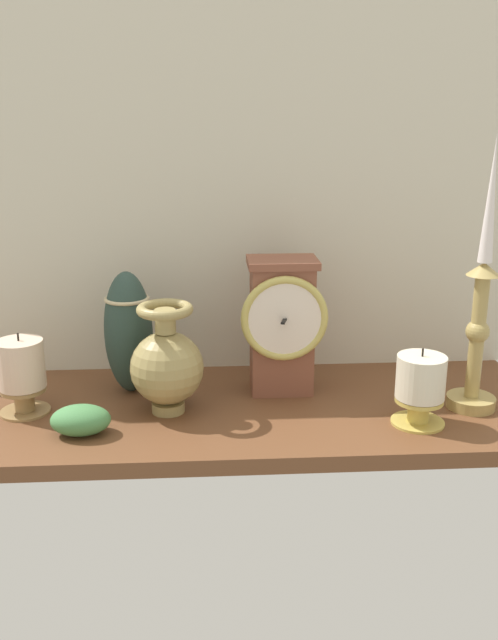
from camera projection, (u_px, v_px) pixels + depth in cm
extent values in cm
cube|color=brown|center=(231.00, 412.00, 110.05)|extent=(100.00, 36.00, 2.40)
cube|color=beige|center=(226.00, 185.00, 118.01)|extent=(120.00, 2.00, 65.00)
cube|color=brown|center=(282.00, 329.00, 112.97)|extent=(9.92, 7.34, 21.01)
cube|color=brown|center=(282.00, 262.00, 109.77)|extent=(11.11, 8.22, 1.20)
torus|color=tan|center=(285.00, 319.00, 108.22)|extent=(13.76, 1.25, 13.76)
cylinder|color=white|center=(285.00, 319.00, 108.13)|extent=(11.51, 0.40, 11.51)
cube|color=black|center=(285.00, 320.00, 107.84)|extent=(1.77, 4.37, 0.30)
cylinder|color=tan|center=(471.00, 402.00, 108.73)|extent=(7.51, 7.51, 1.80)
cylinder|color=tan|center=(477.00, 338.00, 105.68)|extent=(2.26, 2.26, 19.39)
sphere|color=tan|center=(478.00, 331.00, 105.40)|extent=(3.61, 3.61, 3.61)
cone|color=tan|center=(484.00, 269.00, 102.60)|extent=(5.05, 5.05, 2.00)
cone|color=white|center=(491.00, 199.00, 99.64)|extent=(2.16, 2.16, 18.51)
cylinder|color=#A08D54|center=(168.00, 407.00, 107.19)|extent=(5.05, 5.05, 1.60)
sphere|color=#A08D54|center=(167.00, 368.00, 105.34)|extent=(11.22, 11.22, 11.22)
cylinder|color=#A08D54|center=(165.00, 321.00, 103.20)|extent=(3.14, 3.14, 3.59)
torus|color=#A08D54|center=(165.00, 309.00, 102.68)|extent=(8.46, 8.46, 1.53)
cylinder|color=gold|center=(418.00, 411.00, 102.83)|extent=(3.16, 3.16, 3.77)
cylinder|color=gold|center=(418.00, 421.00, 103.26)|extent=(7.91, 7.91, 0.80)
cylinder|color=gold|center=(419.00, 400.00, 102.29)|extent=(7.12, 7.12, 0.60)
cylinder|color=beige|center=(421.00, 377.00, 101.25)|extent=(7.22, 7.22, 6.38)
cylinder|color=black|center=(423.00, 352.00, 100.16)|extent=(0.30, 0.30, 1.20)
cylinder|color=#9E7C4B|center=(24.00, 401.00, 106.58)|extent=(3.04, 3.04, 3.82)
cylinder|color=#9E7C4B|center=(25.00, 410.00, 107.01)|extent=(7.59, 7.59, 0.80)
cylinder|color=#9E7C4B|center=(23.00, 389.00, 106.02)|extent=(6.83, 6.83, 0.60)
cylinder|color=beige|center=(21.00, 364.00, 104.84)|extent=(7.07, 7.07, 7.41)
cylinder|color=black|center=(18.00, 337.00, 103.60)|extent=(0.30, 0.30, 1.20)
ellipsoid|color=#2B4038|center=(129.00, 332.00, 112.55)|extent=(7.82, 7.82, 20.25)
torus|color=#CCB78C|center=(127.00, 299.00, 110.92)|extent=(7.25, 7.25, 0.60)
ellipsoid|color=#49874B|center=(81.00, 420.00, 99.28)|extent=(8.61, 6.03, 4.37)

